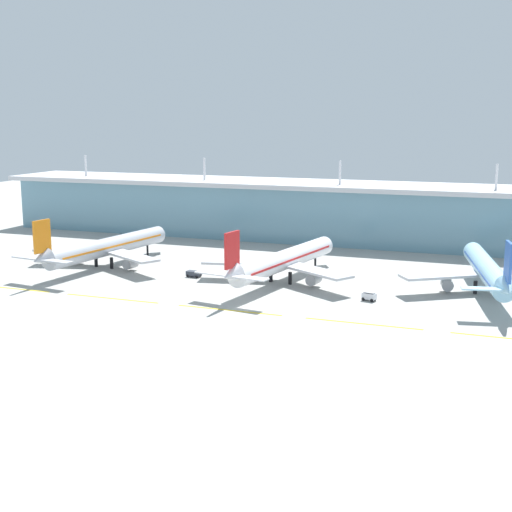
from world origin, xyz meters
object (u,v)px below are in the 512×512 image
airliner_near (106,247)px  pushback_tug (194,273)px  airliner_middle (283,261)px  airliner_far (488,270)px  baggage_cart (369,296)px

airliner_near → pushback_tug: size_ratio=14.42×
airliner_middle → airliner_far: bearing=7.1°
airliner_far → airliner_near: bearing=-176.9°
airliner_middle → pushback_tug: 28.09m
airliner_near → airliner_middle: 60.30m
airliner_middle → baggage_cart: airliner_middle is taller
pushback_tug → airliner_near: bearing=173.5°
airliner_middle → baggage_cart: (28.14, -12.64, -5.19)m
airliner_near → pushback_tug: bearing=-6.5°
airliner_far → baggage_cart: (-28.72, -19.72, -5.18)m
baggage_cart → airliner_far: bearing=34.5°
pushback_tug → airliner_far: bearing=6.8°
pushback_tug → baggage_cart: size_ratio=1.14×
airliner_middle → airliner_far: (56.86, 7.08, -0.00)m
airliner_far → pushback_tug: 85.04m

